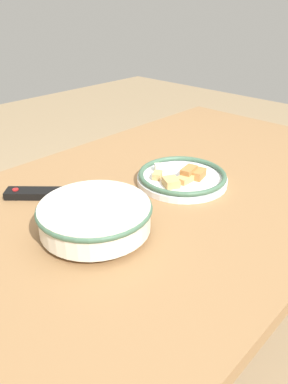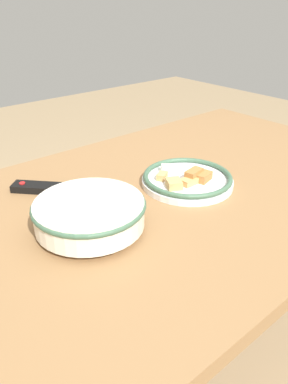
# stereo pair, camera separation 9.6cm
# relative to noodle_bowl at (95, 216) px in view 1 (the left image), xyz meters

# --- Properties ---
(ground_plane) EXTENTS (8.00, 8.00, 0.00)m
(ground_plane) POSITION_rel_noodle_bowl_xyz_m (0.30, 0.03, -0.81)
(ground_plane) COLOR #9E8460
(dining_table) EXTENTS (1.52, 0.90, 0.77)m
(dining_table) POSITION_rel_noodle_bowl_xyz_m (0.30, 0.03, -0.13)
(dining_table) COLOR olive
(dining_table) RESTS_ON ground_plane
(noodle_bowl) EXTENTS (0.26, 0.26, 0.07)m
(noodle_bowl) POSITION_rel_noodle_bowl_xyz_m (0.00, 0.00, 0.00)
(noodle_bowl) COLOR silver
(noodle_bowl) RESTS_ON dining_table
(food_plate) EXTENTS (0.26, 0.26, 0.05)m
(food_plate) POSITION_rel_noodle_bowl_xyz_m (0.34, 0.02, -0.03)
(food_plate) COLOR white
(food_plate) RESTS_ON dining_table
(tv_remote) EXTENTS (0.16, 0.17, 0.02)m
(tv_remote) POSITION_rel_noodle_bowl_xyz_m (0.01, 0.24, -0.03)
(tv_remote) COLOR black
(tv_remote) RESTS_ON dining_table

